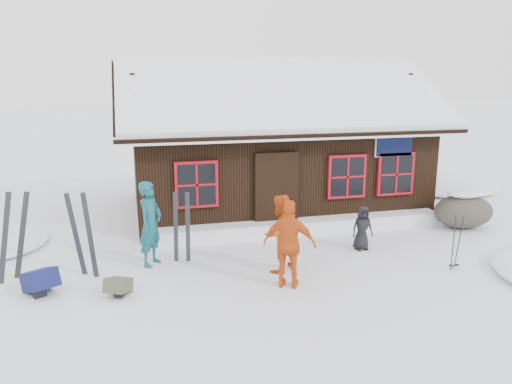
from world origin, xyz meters
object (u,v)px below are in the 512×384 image
skier_orange_left (280,234)px  backpack_olive (119,289)px  skier_crouched (362,228)px  ski_pair_left (13,237)px  skier_teal (150,224)px  backpack_blue (41,284)px  boulder (463,210)px  skier_orange_right (289,244)px  ski_poles (456,243)px

skier_orange_left → backpack_olive: (-3.18, -0.40, -0.67)m
skier_crouched → ski_pair_left: bearing=179.4°
skier_teal → backpack_blue: bearing=147.1°
backpack_blue → backpack_olive: size_ratio=1.34×
skier_orange_left → boulder: size_ratio=1.01×
backpack_blue → boulder: bearing=-22.3°
skier_orange_right → backpack_blue: skier_orange_right is taller
skier_orange_left → skier_crouched: bearing=168.8°
backpack_olive → ski_poles: bearing=22.4°
skier_orange_right → skier_teal: bearing=-10.1°
skier_orange_left → boulder: (5.54, 1.69, -0.33)m
skier_orange_right → skier_crouched: (2.26, 1.56, -0.33)m
ski_poles → backpack_olive: bearing=176.6°
ski_pair_left → skier_orange_left: bearing=-25.0°
backpack_olive → skier_crouched: bearing=38.1°
skier_crouched → backpack_blue: skier_crouched is taller
skier_teal → boulder: size_ratio=1.14×
skier_teal → skier_orange_left: 2.70m
ski_pair_left → backpack_blue: size_ratio=2.78×
skier_teal → skier_orange_left: (2.51, -1.00, -0.10)m
skier_crouched → ski_poles: ski_poles is taller
ski_pair_left → skier_teal: bearing=-12.4°
skier_orange_right → ski_poles: (3.58, -0.00, -0.27)m
skier_teal → skier_orange_right: skier_teal is taller
ski_pair_left → skier_crouched: bearing=-16.2°
skier_crouched → boulder: size_ratio=0.65×
skier_crouched → ski_poles: (1.33, -1.57, 0.06)m
skier_orange_left → ski_poles: (3.53, -0.80, -0.23)m
skier_crouched → backpack_olive: 5.52m
backpack_olive → skier_orange_right: bearing=18.6°
skier_teal → skier_crouched: skier_teal is taller
ski_pair_left → ski_poles: size_ratio=1.48×
boulder → backpack_blue: bearing=-170.8°
skier_crouched → skier_teal: bearing=177.3°
boulder → ski_poles: bearing=-129.0°
skier_orange_right → ski_pair_left: size_ratio=0.93×
skier_orange_right → boulder: bearing=-130.1°
backpack_olive → backpack_blue: bearing=-172.2°
backpack_blue → backpack_olive: backpack_blue is taller
ski_poles → backpack_blue: bearing=174.0°
skier_crouched → boulder: bearing=15.4°
skier_orange_right → skier_crouched: size_ratio=1.65×
boulder → ski_pair_left: ski_pair_left is taller
skier_orange_right → boulder: (5.59, 2.48, -0.38)m
skier_orange_left → boulder: 5.80m
backpack_blue → backpack_olive: bearing=-49.5°
boulder → backpack_olive: size_ratio=3.25×
skier_teal → skier_crouched: 4.73m
skier_orange_right → skier_crouched: skier_orange_right is taller
boulder → backpack_blue: 10.24m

